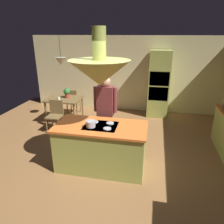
% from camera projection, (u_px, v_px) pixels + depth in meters
% --- Properties ---
extents(ground, '(8.16, 8.16, 0.00)m').
position_uv_depth(ground, '(104.00, 161.00, 4.61)').
color(ground, olive).
extents(wall_back, '(6.80, 0.10, 2.55)m').
position_uv_depth(wall_back, '(127.00, 74.00, 7.32)').
color(wall_back, beige).
rests_on(wall_back, ground).
extents(kitchen_island, '(1.80, 0.90, 0.95)m').
position_uv_depth(kitchen_island, '(101.00, 146.00, 4.26)').
color(kitchen_island, '#A0A84C').
rests_on(kitchen_island, ground).
extents(oven_tower, '(0.66, 0.62, 2.13)m').
position_uv_depth(oven_tower, '(159.00, 84.00, 6.81)').
color(oven_tower, '#A0A84C').
rests_on(oven_tower, ground).
extents(dining_table, '(1.02, 0.84, 0.76)m').
position_uv_depth(dining_table, '(64.00, 102.00, 6.44)').
color(dining_table, brown).
rests_on(dining_table, ground).
extents(person_at_island, '(0.53, 0.24, 1.76)m').
position_uv_depth(person_at_island, '(105.00, 109.00, 4.74)').
color(person_at_island, tan).
rests_on(person_at_island, ground).
extents(range_hood, '(1.10, 1.10, 1.00)m').
position_uv_depth(range_hood, '(100.00, 71.00, 3.73)').
color(range_hood, '#A0A84C').
extents(pendant_light_over_table, '(0.32, 0.32, 0.82)m').
position_uv_depth(pendant_light_over_table, '(61.00, 61.00, 6.02)').
color(pendant_light_over_table, beige).
extents(chair_facing_island, '(0.40, 0.40, 0.87)m').
position_uv_depth(chair_facing_island, '(55.00, 113.00, 5.90)').
color(chair_facing_island, brown).
rests_on(chair_facing_island, ground).
extents(chair_by_back_wall, '(0.40, 0.40, 0.87)m').
position_uv_depth(chair_by_back_wall, '(73.00, 100.00, 7.08)').
color(chair_by_back_wall, brown).
rests_on(chair_by_back_wall, ground).
extents(potted_plant_on_table, '(0.20, 0.20, 0.30)m').
position_uv_depth(potted_plant_on_table, '(67.00, 92.00, 6.39)').
color(potted_plant_on_table, '#99382D').
rests_on(potted_plant_on_table, dining_table).
extents(cup_on_table, '(0.07, 0.07, 0.09)m').
position_uv_depth(cup_on_table, '(59.00, 99.00, 6.21)').
color(cup_on_table, white).
rests_on(cup_on_table, dining_table).
extents(cooking_pot_on_cooktop, '(0.18, 0.18, 0.12)m').
position_uv_depth(cooking_pot_on_cooktop, '(91.00, 124.00, 3.98)').
color(cooking_pot_on_cooktop, '#B2B2B7').
rests_on(cooking_pot_on_cooktop, kitchen_island).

